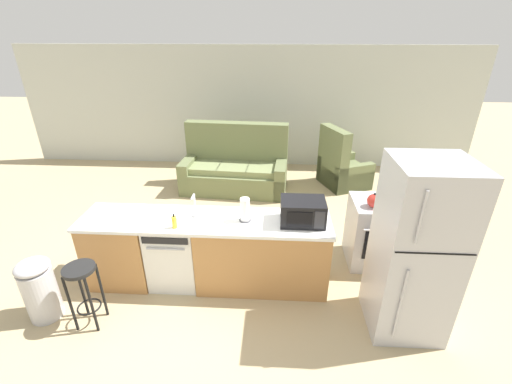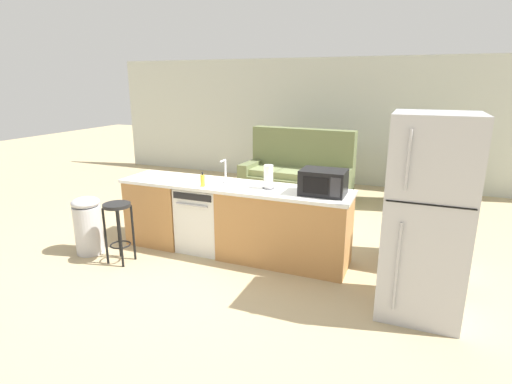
# 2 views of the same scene
# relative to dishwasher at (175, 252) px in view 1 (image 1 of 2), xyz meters

# --- Properties ---
(ground_plane) EXTENTS (24.00, 24.00, 0.00)m
(ground_plane) POSITION_rel_dishwasher_xyz_m (0.25, 0.00, -0.42)
(ground_plane) COLOR tan
(wall_back) EXTENTS (10.00, 0.06, 2.60)m
(wall_back) POSITION_rel_dishwasher_xyz_m (0.55, 4.20, 0.88)
(wall_back) COLOR beige
(wall_back) RESTS_ON ground_plane
(kitchen_counter) EXTENTS (2.94, 0.66, 0.90)m
(kitchen_counter) POSITION_rel_dishwasher_xyz_m (0.49, 0.00, -0.00)
(kitchen_counter) COLOR #B77F47
(kitchen_counter) RESTS_ON ground_plane
(dishwasher) EXTENTS (0.58, 0.61, 0.84)m
(dishwasher) POSITION_rel_dishwasher_xyz_m (0.00, 0.00, 0.00)
(dishwasher) COLOR white
(dishwasher) RESTS_ON ground_plane
(stove_range) EXTENTS (0.76, 0.68, 0.90)m
(stove_range) POSITION_rel_dishwasher_xyz_m (2.60, 0.55, 0.03)
(stove_range) COLOR #B7B7BC
(stove_range) RESTS_ON ground_plane
(refrigerator) EXTENTS (0.72, 0.73, 1.87)m
(refrigerator) POSITION_rel_dishwasher_xyz_m (2.60, -0.55, 0.52)
(refrigerator) COLOR #B7B7BC
(refrigerator) RESTS_ON ground_plane
(microwave) EXTENTS (0.50, 0.37, 0.28)m
(microwave) POSITION_rel_dishwasher_xyz_m (1.53, -0.00, 0.62)
(microwave) COLOR black
(microwave) RESTS_ON kitchen_counter
(sink_faucet) EXTENTS (0.07, 0.18, 0.30)m
(sink_faucet) POSITION_rel_dishwasher_xyz_m (0.28, 0.04, 0.61)
(sink_faucet) COLOR silver
(sink_faucet) RESTS_ON kitchen_counter
(paper_towel_roll) EXTENTS (0.14, 0.14, 0.28)m
(paper_towel_roll) POSITION_rel_dishwasher_xyz_m (0.87, -0.00, 0.62)
(paper_towel_roll) COLOR #4C4C51
(paper_towel_roll) RESTS_ON kitchen_counter
(soap_bottle) EXTENTS (0.06, 0.06, 0.18)m
(soap_bottle) POSITION_rel_dishwasher_xyz_m (0.10, -0.20, 0.55)
(soap_bottle) COLOR yellow
(soap_bottle) RESTS_ON kitchen_counter
(kettle) EXTENTS (0.21, 0.17, 0.19)m
(kettle) POSITION_rel_dishwasher_xyz_m (2.43, 0.42, 0.56)
(kettle) COLOR red
(kettle) RESTS_ON stove_range
(bar_stool) EXTENTS (0.32, 0.32, 0.74)m
(bar_stool) POSITION_rel_dishwasher_xyz_m (-0.75, -0.76, 0.11)
(bar_stool) COLOR black
(bar_stool) RESTS_ON ground_plane
(trash_bin) EXTENTS (0.35, 0.35, 0.74)m
(trash_bin) POSITION_rel_dishwasher_xyz_m (-1.30, -0.69, -0.04)
(trash_bin) COLOR #B7B7BC
(trash_bin) RESTS_ON ground_plane
(couch) EXTENTS (2.06, 1.04, 1.27)m
(couch) POSITION_rel_dishwasher_xyz_m (0.43, 2.81, -0.03)
(couch) COLOR #667047
(couch) RESTS_ON ground_plane
(armchair) EXTENTS (1.06, 1.09, 1.20)m
(armchair) POSITION_rel_dishwasher_xyz_m (2.52, 3.04, -0.07)
(armchair) COLOR #667047
(armchair) RESTS_ON ground_plane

